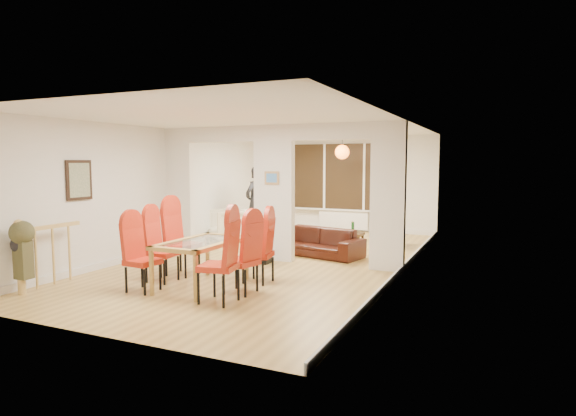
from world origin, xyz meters
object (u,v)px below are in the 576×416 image
Objects in this scene: dining_chair_rb at (240,256)px; sofa at (317,242)px; dining_chair_lc at (182,241)px; coffee_table at (344,237)px; dining_table at (202,264)px; dining_chair_rc at (258,249)px; bottle at (353,227)px; armchair at (229,225)px; person at (256,203)px; bowl at (353,231)px; dining_chair_ra at (218,260)px; dining_chair_lb at (162,248)px; television at (395,235)px; dining_chair_la at (143,256)px.

sofa is at bearing 102.18° from dining_chair_rb.
coffee_table is (1.43, 4.47, -0.48)m from dining_chair_lc.
dining_table is 0.89m from dining_chair_rc.
dining_chair_lc is 1.40m from dining_chair_rc.
bottle is at bearing 77.10° from dining_chair_rc.
dining_chair_lc is at bearing -31.77° from armchair.
sofa is 2.55m from person.
dining_chair_rc is at bearing -92.82° from bowl.
dining_chair_ra is 1.10× the size of dining_chair_rc.
dining_chair_lb is 0.57× the size of sofa.
person is 2.48m from bowl.
television is (1.28, 5.35, -0.33)m from dining_chair_ra.
armchair is 3.93m from television.
bowl is (0.22, 4.52, -0.30)m from dining_chair_rc.
dining_table is at bearing -148.46° from dining_chair_rc.
dining_chair_rb reaches higher than bowl.
dining_chair_lc is 1.08× the size of dining_chair_rb.
dining_chair_lc reaches higher than dining_chair_la.
bottle is 1.36× the size of bowl.
dining_chair_ra is at bearing -77.22° from sofa.
person is at bearing 93.08° from dining_chair_lb.
dining_chair_la is at bearing -82.80° from dining_chair_lb.
dining_chair_rc is at bearing -77.96° from sofa.
coffee_table is (2.55, 1.13, -0.29)m from armchair.
bowl is at bearing 98.48° from sofa.
dining_chair_rb is at bearing -91.86° from bowl.
person is at bearing 85.61° from armchair.
television is at bearing 66.63° from sofa.
television is (3.35, 0.39, -0.64)m from person.
television is 1.10m from bottle.
dining_chair_rb is at bearing -8.37° from dining_chair_lb.
bottle is (0.90, 4.98, -0.01)m from dining_table.
dining_chair_la is 5.89m from bowl.
bowl is at bearing 63.98° from armchair.
dining_chair_lc is (-0.74, 0.52, 0.23)m from dining_table.
dining_chair_ra is at bearing -41.88° from dining_table.
dining_chair_lb is 5.24m from bottle.
television is at bearing 54.92° from dining_chair_lb.
dining_chair_lc is (-0.10, 1.10, 0.06)m from dining_chair_la.
coffee_table is (0.03, 4.41, -0.43)m from dining_chair_rc.
dining_chair_la reaches higher than dining_table.
bottle reaches higher than bowl.
dining_chair_lc is 1.10× the size of dining_chair_rc.
dining_chair_la reaches higher than bottle.
dining_chair_lc is 0.65× the size of person.
coffee_table is at bearing 79.89° from dining_chair_rc.
dining_chair_lb is at bearing -168.18° from dining_chair_rc.
dining_chair_lb is at bearing -102.70° from sofa.
dining_chair_ra is at bearing -90.03° from coffee_table.
dining_chair_lb is 0.92× the size of dining_chair_ra.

